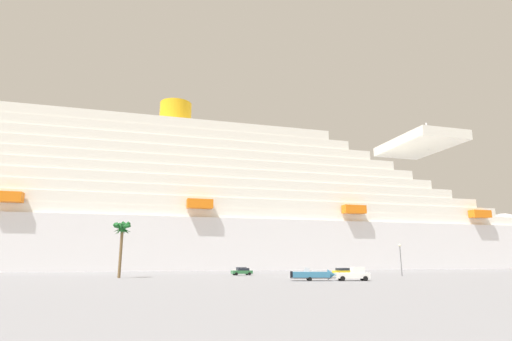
% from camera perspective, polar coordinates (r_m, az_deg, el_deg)
% --- Properties ---
extents(ground_plane, '(600.00, 600.00, 0.00)m').
position_cam_1_polar(ground_plane, '(113.03, -0.26, -14.25)').
color(ground_plane, gray).
extents(cruise_ship, '(270.75, 42.08, 66.81)m').
position_cam_1_polar(cruise_ship, '(147.05, 0.27, -6.28)').
color(cruise_ship, white).
rests_on(cruise_ship, ground_plane).
extents(pickup_truck, '(5.90, 3.22, 2.20)m').
position_cam_1_polar(pickup_truck, '(70.86, 13.65, -14.12)').
color(pickup_truck, white).
rests_on(pickup_truck, ground_plane).
extents(small_boat_on_trailer, '(8.40, 3.31, 2.15)m').
position_cam_1_polar(small_boat_on_trailer, '(69.62, 8.35, -14.43)').
color(small_boat_on_trailer, '#595960').
rests_on(small_boat_on_trailer, ground_plane).
extents(palm_tree, '(3.87, 3.72, 10.77)m').
position_cam_1_polar(palm_tree, '(83.51, -18.46, -8.32)').
color(palm_tree, brown).
rests_on(palm_tree, ground_plane).
extents(street_lamp, '(0.56, 0.56, 6.73)m').
position_cam_1_polar(street_lamp, '(93.59, 19.80, -11.15)').
color(street_lamp, slate).
rests_on(street_lamp, ground_plane).
extents(parked_car_yellow_taxi, '(4.94, 2.45, 1.58)m').
position_cam_1_polar(parked_car_yellow_taxi, '(95.46, 12.27, -13.80)').
color(parked_car_yellow_taxi, yellow).
rests_on(parked_car_yellow_taxi, ground_plane).
extents(parked_car_green_wagon, '(4.81, 2.51, 1.58)m').
position_cam_1_polar(parked_car_green_wagon, '(93.05, -2.00, -14.11)').
color(parked_car_green_wagon, '#2D723F').
rests_on(parked_car_green_wagon, ground_plane).
extents(parked_car_white_van, '(4.81, 2.61, 1.58)m').
position_cam_1_polar(parked_car_white_van, '(102.60, -2.03, -13.96)').
color(parked_car_white_van, white).
rests_on(parked_car_white_van, ground_plane).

